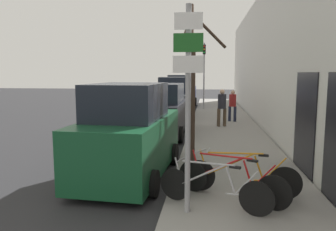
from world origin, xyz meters
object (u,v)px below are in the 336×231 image
Objects in this scene: bicycle_2 at (241,176)px; signpost at (188,99)px; bicycle_1 at (230,181)px; traffic_light at (204,67)px; parked_car_0 at (129,135)px; bicycle_0 at (214,188)px; pedestrian_far at (233,103)px; parked_car_2 at (173,100)px; pedestrian_near at (222,105)px; parked_car_1 at (162,112)px; parked_car_3 at (181,93)px; street_tree at (192,89)px.

signpost is at bearing 143.27° from bicycle_2.
traffic_light is (-0.78, 16.27, 2.49)m from bicycle_1.
signpost is 0.84× the size of parked_car_0.
traffic_light reaches higher than bicycle_2.
bicycle_0 is 1.30× the size of pedestrian_far.
bicycle_1 is (0.34, 0.41, 0.01)m from bicycle_0.
bicycle_1 is 2.99m from parked_car_0.
parked_car_2 reaches higher than pedestrian_near.
bicycle_0 is 0.89× the size of bicycle_2.
signpost is at bearing -76.77° from parked_car_1.
traffic_light is at bearing 13.25° from bicycle_2.
parked_car_3 is at bearing 126.75° from traffic_light.
street_tree reaches higher than parked_car_3.
bicycle_1 is 0.49× the size of parked_car_0.
parked_car_1 is 0.89× the size of parked_car_3.
street_tree reaches higher than parked_car_1.
parked_car_0 is at bearing 124.90° from signpost.
parked_car_1 reaches higher than pedestrian_near.
parked_car_2 reaches higher than pedestrian_far.
parked_car_3 is 2.99× the size of pedestrian_far.
pedestrian_far is (0.78, 10.75, 0.54)m from bicycle_1.
parked_car_2 is 1.07× the size of traffic_light.
parked_car_0 is 7.87m from pedestrian_near.
parked_car_2 reaches higher than bicycle_2.
signpost is at bearing -51.37° from parked_car_0.
bicycle_0 is 0.49× the size of parked_car_1.
signpost is 3.05m from parked_car_0.
pedestrian_far is (3.30, -7.84, -0.05)m from parked_car_3.
pedestrian_far is 6.06m from traffic_light.
bicycle_1 is at bearing 101.69° from pedestrian_far.
traffic_light is (-1.56, 5.52, 1.96)m from pedestrian_far.
parked_car_3 reaches higher than pedestrian_far.
bicycle_0 is 1.21× the size of pedestrian_near.
pedestrian_far is (3.18, 3.61, 0.07)m from parked_car_1.
parked_car_1 is 9.49m from traffic_light.
parked_car_1 is at bearing 19.45° from pedestrian_near.
traffic_light reaches higher than pedestrian_far.
bicycle_2 is at bearing -81.57° from parked_car_2.
bicycle_0 is at bearing -84.63° from parked_car_2.
bicycle_1 is at bearing -82.88° from parked_car_2.
traffic_light reaches higher than parked_car_2.
signpost is 16.96m from traffic_light.
bicycle_2 is at bearing -22.97° from parked_car_0.
traffic_light is (-0.96, 7.18, 1.88)m from pedestrian_near.
bicycle_1 is 3.26m from street_tree.
bicycle_2 is 0.54× the size of parked_car_0.
parked_car_0 reaches higher than bicycle_2.
parked_car_3 is at bearing 95.73° from street_tree.
pedestrian_near is 0.40× the size of street_tree.
bicycle_0 is at bearing 28.64° from signpost.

